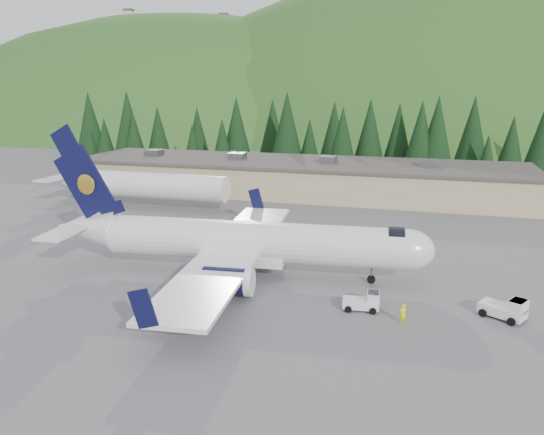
{
  "coord_description": "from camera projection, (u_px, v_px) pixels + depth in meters",
  "views": [
    {
      "loc": [
        14.07,
        -43.41,
        16.98
      ],
      "look_at": [
        0.0,
        6.0,
        4.0
      ],
      "focal_mm": 35.0,
      "sensor_mm": 36.0,
      "label": 1
    }
  ],
  "objects": [
    {
      "name": "ground",
      "position": [
        254.0,
        275.0,
        48.38
      ],
      "size": [
        600.0,
        600.0,
        0.0
      ],
      "primitive_type": "plane",
      "color": "#57575C"
    },
    {
      "name": "second_airliner",
      "position": [
        133.0,
        184.0,
        74.7
      ],
      "size": [
        27.5,
        11.0,
        10.05
      ],
      "color": "white",
      "rests_on": "ground"
    },
    {
      "name": "tree_line",
      "position": [
        325.0,
        132.0,
        103.18
      ],
      "size": [
        113.77,
        17.35,
        14.49
      ],
      "color": "black",
      "rests_on": "ground"
    },
    {
      "name": "terminal_building",
      "position": [
        297.0,
        177.0,
        84.5
      ],
      "size": [
        71.0,
        17.0,
        6.1
      ],
      "color": "tan",
      "rests_on": "ground"
    },
    {
      "name": "ramp_worker",
      "position": [
        403.0,
        314.0,
        38.37
      ],
      "size": [
        0.69,
        0.64,
        1.59
      ],
      "primitive_type": "imported",
      "rotation": [
        0.0,
        0.0,
        3.76
      ],
      "color": "#FAFF00",
      "rests_on": "ground"
    },
    {
      "name": "airliner",
      "position": [
        243.0,
        242.0,
        47.8
      ],
      "size": [
        35.06,
        32.93,
        11.63
      ],
      "rotation": [
        0.0,
        0.0,
        0.09
      ],
      "color": "white",
      "rests_on": "ground"
    },
    {
      "name": "baggage_tug_b",
      "position": [
        507.0,
        309.0,
        39.25
      ],
      "size": [
        3.57,
        3.05,
        1.71
      ],
      "rotation": [
        0.0,
        0.0,
        -0.53
      ],
      "color": "silver",
      "rests_on": "ground"
    },
    {
      "name": "hills",
      "position": [
        499.0,
        303.0,
        247.86
      ],
      "size": [
        614.0,
        330.0,
        300.0
      ],
      "color": "#1E4D1B",
      "rests_on": "ground"
    },
    {
      "name": "baggage_tug_a",
      "position": [
        364.0,
        302.0,
        40.86
      ],
      "size": [
        2.91,
        1.92,
        1.48
      ],
      "rotation": [
        0.0,
        0.0,
        0.1
      ],
      "color": "silver",
      "rests_on": "ground"
    }
  ]
}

